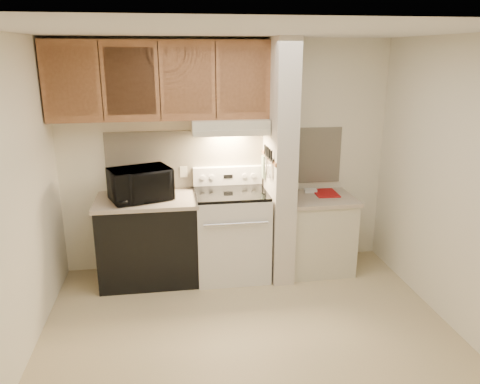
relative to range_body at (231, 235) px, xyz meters
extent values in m
plane|color=#CBB78B|center=(0.00, -1.16, -0.46)|extent=(3.60, 3.60, 0.00)
plane|color=white|center=(0.00, -1.16, 2.04)|extent=(3.60, 3.60, 0.00)
cube|color=white|center=(0.00, 0.34, 0.79)|extent=(3.60, 2.50, 0.02)
cube|color=white|center=(-1.80, -1.16, 0.79)|extent=(0.02, 3.00, 2.50)
cube|color=white|center=(1.80, -1.16, 0.79)|extent=(0.02, 3.00, 2.50)
cube|color=beige|center=(0.00, 0.33, 0.78)|extent=(2.60, 0.02, 0.63)
cube|color=silver|center=(0.00, 0.00, 0.00)|extent=(0.76, 0.65, 0.92)
cube|color=black|center=(0.00, -0.32, 0.04)|extent=(0.50, 0.01, 0.30)
cylinder|color=silver|center=(0.00, -0.35, 0.26)|extent=(0.65, 0.02, 0.02)
cube|color=black|center=(0.00, 0.00, 0.48)|extent=(0.74, 0.64, 0.03)
cube|color=silver|center=(0.00, 0.28, 0.59)|extent=(0.76, 0.08, 0.20)
cube|color=black|center=(0.00, 0.24, 0.59)|extent=(0.10, 0.01, 0.04)
cylinder|color=silver|center=(-0.28, 0.24, 0.59)|extent=(0.05, 0.02, 0.05)
cylinder|color=silver|center=(-0.18, 0.24, 0.59)|extent=(0.05, 0.02, 0.05)
cylinder|color=silver|center=(0.18, 0.24, 0.59)|extent=(0.05, 0.02, 0.05)
cylinder|color=silver|center=(0.28, 0.24, 0.59)|extent=(0.05, 0.02, 0.05)
cube|color=black|center=(-0.88, 0.01, -0.03)|extent=(1.00, 0.63, 0.87)
cube|color=#B5A490|center=(-0.88, 0.01, 0.43)|extent=(1.04, 0.67, 0.04)
cube|color=black|center=(-1.03, -0.19, 0.46)|extent=(0.25, 0.16, 0.02)
cylinder|color=#276762|center=(-1.23, 0.23, 0.50)|extent=(0.10, 0.10, 0.09)
cube|color=beige|center=(-0.48, 0.32, 0.64)|extent=(0.08, 0.01, 0.12)
imported|color=black|center=(-0.93, -0.01, 0.61)|extent=(0.69, 0.58, 0.33)
cube|color=beige|center=(0.51, -0.01, 0.79)|extent=(0.22, 0.70, 2.50)
cube|color=#9B623B|center=(0.39, -0.01, 0.84)|extent=(0.01, 0.70, 0.04)
cube|color=black|center=(0.39, -0.06, 0.86)|extent=(0.02, 0.42, 0.04)
cube|color=silver|center=(0.38, -0.20, 0.76)|extent=(0.01, 0.03, 0.16)
cylinder|color=black|center=(0.38, -0.22, 0.91)|extent=(0.02, 0.02, 0.10)
cube|color=silver|center=(0.38, -0.15, 0.75)|extent=(0.01, 0.04, 0.18)
cylinder|color=black|center=(0.38, -0.13, 0.91)|extent=(0.02, 0.02, 0.10)
cube|color=silver|center=(0.38, -0.07, 0.74)|extent=(0.01, 0.04, 0.20)
cylinder|color=black|center=(0.38, -0.05, 0.91)|extent=(0.02, 0.02, 0.10)
cube|color=silver|center=(0.38, 0.04, 0.76)|extent=(0.01, 0.04, 0.16)
cylinder|color=black|center=(0.38, 0.01, 0.91)|extent=(0.02, 0.02, 0.10)
cube|color=silver|center=(0.38, 0.09, 0.75)|extent=(0.01, 0.04, 0.18)
cylinder|color=black|center=(0.38, 0.10, 0.91)|extent=(0.02, 0.02, 0.10)
cube|color=gray|center=(0.38, 0.17, 0.70)|extent=(0.03, 0.10, 0.24)
cube|color=beige|center=(0.97, -0.01, -0.06)|extent=(0.70, 0.60, 0.81)
cube|color=#B5A490|center=(0.97, -0.01, 0.37)|extent=(0.74, 0.64, 0.04)
cube|color=#A71112|center=(1.07, 0.09, 0.40)|extent=(0.26, 0.34, 0.01)
cube|color=white|center=(0.92, 0.17, 0.41)|extent=(0.14, 0.10, 0.04)
cube|color=beige|center=(0.00, 0.12, 1.17)|extent=(0.78, 0.44, 0.15)
cube|color=beige|center=(0.00, -0.08, 1.12)|extent=(0.78, 0.04, 0.06)
cube|color=#9B623B|center=(-0.69, 0.17, 1.62)|extent=(2.18, 0.33, 0.77)
cube|color=#9B623B|center=(-1.51, 0.01, 1.62)|extent=(0.46, 0.01, 0.63)
cube|color=black|center=(-1.23, 0.01, 1.62)|extent=(0.01, 0.01, 0.73)
cube|color=#9B623B|center=(-0.96, 0.01, 1.62)|extent=(0.46, 0.01, 0.63)
cube|color=black|center=(-0.69, 0.01, 1.62)|extent=(0.01, 0.01, 0.73)
cube|color=#9B623B|center=(-0.42, 0.01, 1.62)|extent=(0.46, 0.01, 0.63)
cube|color=black|center=(-0.14, 0.01, 1.62)|extent=(0.01, 0.01, 0.73)
cube|color=#9B623B|center=(0.13, 0.01, 1.62)|extent=(0.46, 0.01, 0.63)
camera|label=1|loc=(-0.61, -4.66, 1.89)|focal=35.00mm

